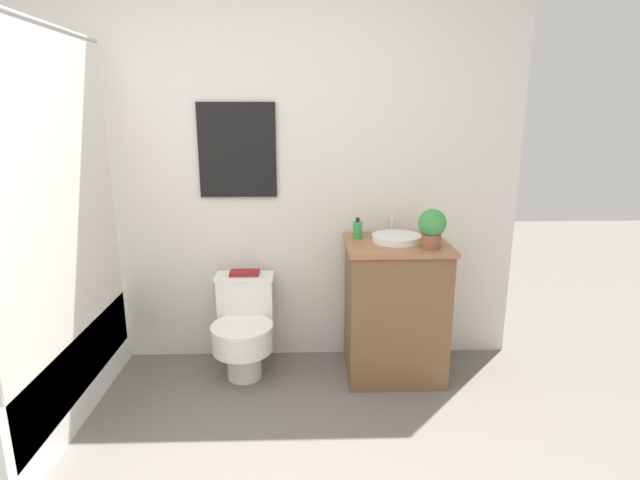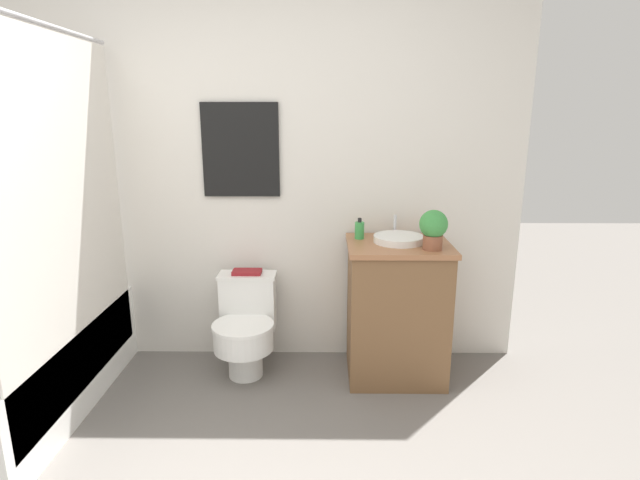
# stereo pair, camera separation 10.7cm
# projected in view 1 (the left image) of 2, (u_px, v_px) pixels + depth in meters

# --- Properties ---
(wall_back) EXTENTS (3.57, 0.07, 2.50)m
(wall_back) POSITION_uv_depth(u_px,v_px,m) (234.00, 167.00, 3.09)
(wall_back) COLOR silver
(wall_back) RESTS_ON ground_plane
(shower_area) EXTENTS (0.56, 1.40, 1.98)m
(shower_area) POSITION_uv_depth(u_px,v_px,m) (32.00, 367.00, 2.59)
(shower_area) COLOR white
(shower_area) RESTS_ON ground_plane
(toilet) EXTENTS (0.37, 0.49, 0.60)m
(toilet) POSITION_uv_depth(u_px,v_px,m) (244.00, 327.00, 3.05)
(toilet) COLOR white
(toilet) RESTS_ON ground_plane
(vanity) EXTENTS (0.60, 0.51, 0.84)m
(vanity) POSITION_uv_depth(u_px,v_px,m) (395.00, 309.00, 3.03)
(vanity) COLOR brown
(vanity) RESTS_ON ground_plane
(sink) EXTENTS (0.29, 0.33, 0.13)m
(sink) POSITION_uv_depth(u_px,v_px,m) (397.00, 238.00, 2.95)
(sink) COLOR white
(sink) RESTS_ON vanity
(soap_bottle) EXTENTS (0.06, 0.06, 0.13)m
(soap_bottle) POSITION_uv_depth(u_px,v_px,m) (357.00, 230.00, 3.01)
(soap_bottle) COLOR green
(soap_bottle) RESTS_ON vanity
(potted_plant) EXTENTS (0.16, 0.16, 0.22)m
(potted_plant) POSITION_uv_depth(u_px,v_px,m) (432.00, 227.00, 2.77)
(potted_plant) COLOR brown
(potted_plant) RESTS_ON vanity
(book_on_tank) EXTENTS (0.18, 0.10, 0.02)m
(book_on_tank) POSITION_uv_depth(u_px,v_px,m) (245.00, 273.00, 3.10)
(book_on_tank) COLOR maroon
(book_on_tank) RESTS_ON toilet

